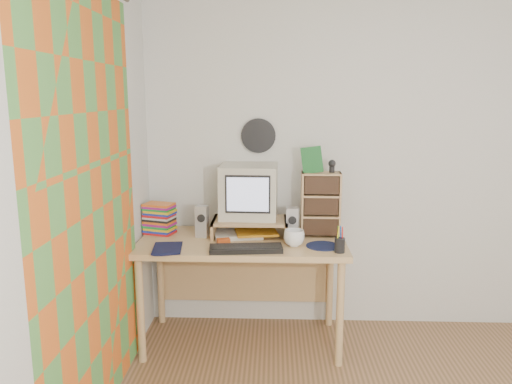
# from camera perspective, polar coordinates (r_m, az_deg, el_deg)

# --- Properties ---
(back_wall) EXTENTS (3.50, 0.00, 3.50)m
(back_wall) POSITION_cam_1_polar(r_m,az_deg,el_deg) (3.75, 14.64, 3.49)
(back_wall) COLOR silver
(back_wall) RESTS_ON floor
(left_wall) EXTENTS (0.00, 3.50, 3.50)m
(left_wall) POSITION_cam_1_polar(r_m,az_deg,el_deg) (2.16, -23.68, -2.55)
(left_wall) COLOR silver
(left_wall) RESTS_ON floor
(curtain) EXTENTS (0.00, 2.20, 2.20)m
(curtain) POSITION_cam_1_polar(r_m,az_deg,el_deg) (2.59, -18.17, -2.25)
(curtain) COLOR orange
(curtain) RESTS_ON left_wall
(wall_disc) EXTENTS (0.25, 0.02, 0.25)m
(wall_disc) POSITION_cam_1_polar(r_m,az_deg,el_deg) (3.63, 0.28, 6.45)
(wall_disc) COLOR black
(wall_disc) RESTS_ON back_wall
(desk) EXTENTS (1.40, 0.70, 0.75)m
(desk) POSITION_cam_1_polar(r_m,az_deg,el_deg) (3.51, -1.53, -7.29)
(desk) COLOR tan
(desk) RESTS_ON floor
(monitor_riser) EXTENTS (0.52, 0.30, 0.12)m
(monitor_riser) POSITION_cam_1_polar(r_m,az_deg,el_deg) (3.48, -0.69, -3.54)
(monitor_riser) COLOR tan
(monitor_riser) RESTS_ON desk
(crt_monitor) EXTENTS (0.41, 0.41, 0.37)m
(crt_monitor) POSITION_cam_1_polar(r_m,az_deg,el_deg) (3.48, -0.82, 0.03)
(crt_monitor) COLOR beige
(crt_monitor) RESTS_ON monitor_riser
(speaker_left) EXTENTS (0.09, 0.09, 0.22)m
(speaker_left) POSITION_cam_1_polar(r_m,az_deg,el_deg) (3.48, -6.18, -3.35)
(speaker_left) COLOR #AFAEB3
(speaker_left) RESTS_ON desk
(speaker_right) EXTENTS (0.08, 0.08, 0.22)m
(speaker_right) POSITION_cam_1_polar(r_m,az_deg,el_deg) (3.42, 4.14, -3.59)
(speaker_right) COLOR #AFAEB3
(speaker_right) RESTS_ON desk
(keyboard) EXTENTS (0.47, 0.20, 0.03)m
(keyboard) POSITION_cam_1_polar(r_m,az_deg,el_deg) (3.17, -1.16, -6.49)
(keyboard) COLOR black
(keyboard) RESTS_ON desk
(dvd_stack) EXTENTS (0.23, 0.19, 0.28)m
(dvd_stack) POSITION_cam_1_polar(r_m,az_deg,el_deg) (3.60, -10.99, -2.50)
(dvd_stack) COLOR brown
(dvd_stack) RESTS_ON desk
(cd_rack) EXTENTS (0.27, 0.15, 0.45)m
(cd_rack) POSITION_cam_1_polar(r_m,az_deg,el_deg) (3.49, 7.40, -1.42)
(cd_rack) COLOR tan
(cd_rack) RESTS_ON desk
(mug) EXTENTS (0.16, 0.16, 0.11)m
(mug) POSITION_cam_1_polar(r_m,az_deg,el_deg) (3.28, 4.38, -5.25)
(mug) COLOR white
(mug) RESTS_ON desk
(diary) EXTENTS (0.24, 0.19, 0.04)m
(diary) POSITION_cam_1_polar(r_m,az_deg,el_deg) (3.25, -11.69, -6.19)
(diary) COLOR #0E1234
(diary) RESTS_ON desk
(mousepad) EXTENTS (0.26, 0.26, 0.00)m
(mousepad) POSITION_cam_1_polar(r_m,az_deg,el_deg) (3.30, 7.69, -6.13)
(mousepad) COLOR #101C37
(mousepad) RESTS_ON desk
(pen_cup) EXTENTS (0.07, 0.07, 0.13)m
(pen_cup) POSITION_cam_1_polar(r_m,az_deg,el_deg) (3.17, 9.56, -5.70)
(pen_cup) COLOR black
(pen_cup) RESTS_ON desk
(papers) EXTENTS (0.36, 0.29, 0.04)m
(papers) POSITION_cam_1_polar(r_m,az_deg,el_deg) (3.49, -1.26, -4.73)
(papers) COLOR beige
(papers) RESTS_ON desk
(red_box) EXTENTS (0.10, 0.07, 0.04)m
(red_box) POSITION_cam_1_polar(r_m,az_deg,el_deg) (3.30, -3.74, -5.70)
(red_box) COLOR #BB4214
(red_box) RESTS_ON desk
(game_box) EXTENTS (0.14, 0.05, 0.18)m
(game_box) POSITION_cam_1_polar(r_m,az_deg,el_deg) (3.41, 6.42, 3.68)
(game_box) COLOR #1C632A
(game_box) RESTS_ON cd_rack
(webcam) EXTENTS (0.06, 0.06, 0.09)m
(webcam) POSITION_cam_1_polar(r_m,az_deg,el_deg) (3.44, 8.68, 2.94)
(webcam) COLOR black
(webcam) RESTS_ON cd_rack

